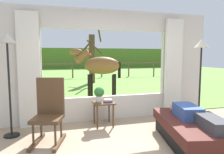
# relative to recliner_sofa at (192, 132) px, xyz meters

# --- Properties ---
(back_wall_with_window) EXTENTS (5.20, 0.12, 2.55)m
(back_wall_with_window) POSITION_rel_recliner_sofa_xyz_m (-1.04, 1.80, 1.03)
(back_wall_with_window) COLOR beige
(back_wall_with_window) RESTS_ON ground_plane
(curtain_panel_left) EXTENTS (0.44, 0.10, 2.40)m
(curtain_panel_left) POSITION_rel_recliner_sofa_xyz_m (-2.73, 1.66, 0.98)
(curtain_panel_left) COLOR silver
(curtain_panel_left) RESTS_ON ground_plane
(curtain_panel_right) EXTENTS (0.44, 0.10, 2.40)m
(curtain_panel_right) POSITION_rel_recliner_sofa_xyz_m (0.65, 1.66, 0.98)
(curtain_panel_right) COLOR silver
(curtain_panel_right) RESTS_ON ground_plane
(outdoor_pasture_lawn) EXTENTS (36.00, 21.68, 0.02)m
(outdoor_pasture_lawn) POSITION_rel_recliner_sofa_xyz_m (-1.04, 12.70, -0.21)
(outdoor_pasture_lawn) COLOR olive
(outdoor_pasture_lawn) RESTS_ON ground_plane
(distant_hill_ridge) EXTENTS (36.00, 2.00, 2.40)m
(distant_hill_ridge) POSITION_rel_recliner_sofa_xyz_m (-1.04, 22.54, 0.98)
(distant_hill_ridge) COLOR #507128
(distant_hill_ridge) RESTS_ON ground_plane
(recliner_sofa) EXTENTS (1.25, 1.86, 0.42)m
(recliner_sofa) POSITION_rel_recliner_sofa_xyz_m (0.00, 0.00, 0.00)
(recliner_sofa) COLOR black
(recliner_sofa) RESTS_ON ground_plane
(reclining_person) EXTENTS (0.46, 1.43, 0.22)m
(reclining_person) POSITION_rel_recliner_sofa_xyz_m (0.00, -0.05, 0.30)
(reclining_person) COLOR #334C8C
(reclining_person) RESTS_ON recliner_sofa
(rocking_chair) EXTENTS (0.63, 0.78, 1.12)m
(rocking_chair) POSITION_rel_recliner_sofa_xyz_m (-2.33, 0.77, 0.33)
(rocking_chair) COLOR #4C331E
(rocking_chair) RESTS_ON ground_plane
(side_table) EXTENTS (0.44, 0.44, 0.52)m
(side_table) POSITION_rel_recliner_sofa_xyz_m (-1.23, 1.33, 0.21)
(side_table) COLOR #4C331E
(side_table) RESTS_ON ground_plane
(potted_plant) EXTENTS (0.22, 0.22, 0.32)m
(potted_plant) POSITION_rel_recliner_sofa_xyz_m (-1.31, 1.39, 0.48)
(potted_plant) COLOR silver
(potted_plant) RESTS_ON side_table
(book_stack) EXTENTS (0.18, 0.14, 0.07)m
(book_stack) POSITION_rel_recliner_sofa_xyz_m (-1.15, 1.26, 0.33)
(book_stack) COLOR #59336B
(book_stack) RESTS_ON side_table
(floor_lamp_left) EXTENTS (0.32, 0.32, 1.91)m
(floor_lamp_left) POSITION_rel_recliner_sofa_xyz_m (-3.03, 1.21, 1.32)
(floor_lamp_left) COLOR black
(floor_lamp_left) RESTS_ON ground_plane
(floor_lamp_right) EXTENTS (0.32, 0.32, 1.86)m
(floor_lamp_right) POSITION_rel_recliner_sofa_xyz_m (0.81, 0.86, 1.28)
(floor_lamp_right) COLOR black
(floor_lamp_right) RESTS_ON ground_plane
(horse) EXTENTS (1.79, 1.05, 1.73)m
(horse) POSITION_rel_recliner_sofa_xyz_m (-0.72, 4.06, 0.94)
(horse) COLOR brown
(horse) RESTS_ON outdoor_pasture_lawn
(pasture_tree) EXTENTS (1.31, 1.35, 2.97)m
(pasture_tree) POSITION_rel_recliner_sofa_xyz_m (-0.22, 8.27, 1.20)
(pasture_tree) COLOR #4C3823
(pasture_tree) RESTS_ON outdoor_pasture_lawn
(pasture_fence_line) EXTENTS (16.10, 0.10, 1.10)m
(pasture_fence_line) POSITION_rel_recliner_sofa_xyz_m (-1.04, 11.09, 0.53)
(pasture_fence_line) COLOR brown
(pasture_fence_line) RESTS_ON outdoor_pasture_lawn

